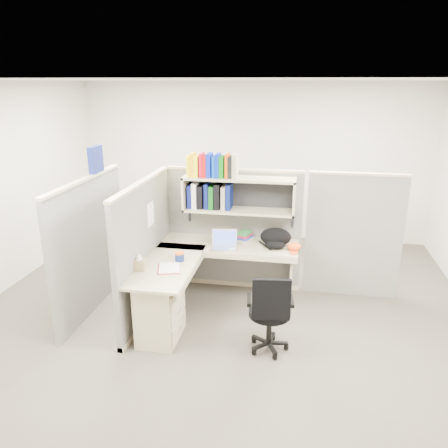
% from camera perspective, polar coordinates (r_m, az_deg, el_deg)
% --- Properties ---
extents(ground, '(6.00, 6.00, 0.00)m').
position_cam_1_polar(ground, '(5.34, -0.40, -12.07)').
color(ground, '#352F28').
rests_on(ground, ground).
extents(room_shell, '(6.00, 6.00, 6.00)m').
position_cam_1_polar(room_shell, '(4.74, -0.44, 5.12)').
color(room_shell, beige).
rests_on(room_shell, ground).
extents(cubicle, '(3.79, 1.84, 1.95)m').
position_cam_1_polar(cubicle, '(5.43, -3.36, -0.99)').
color(cubicle, '#5C5C57').
rests_on(cubicle, ground).
extents(desk, '(1.74, 1.75, 0.73)m').
position_cam_1_polar(desk, '(4.97, -5.71, -8.85)').
color(desk, tan).
rests_on(desk, ground).
extents(laptop, '(0.35, 0.35, 0.22)m').
position_cam_1_polar(laptop, '(5.33, 0.02, -2.11)').
color(laptop, '#B5B5B9').
rests_on(laptop, desk).
extents(backpack, '(0.45, 0.39, 0.23)m').
position_cam_1_polar(backpack, '(5.42, 6.73, -1.86)').
color(backpack, black).
rests_on(backpack, desk).
extents(orange_cap, '(0.17, 0.20, 0.09)m').
position_cam_1_polar(orange_cap, '(5.37, 9.14, -2.94)').
color(orange_cap, '#DD4C13').
rests_on(orange_cap, desk).
extents(snack_canister, '(0.11, 0.11, 0.11)m').
position_cam_1_polar(snack_canister, '(5.02, -5.83, -4.22)').
color(snack_canister, navy).
rests_on(snack_canister, desk).
extents(tissue_box, '(0.14, 0.14, 0.19)m').
position_cam_1_polar(tissue_box, '(4.84, -11.00, -4.83)').
color(tissue_box, '#937C53').
rests_on(tissue_box, desk).
extents(mouse, '(0.10, 0.08, 0.04)m').
position_cam_1_polar(mouse, '(5.30, 1.12, -3.30)').
color(mouse, '#93A4D0').
rests_on(mouse, desk).
extents(paper_cup, '(0.08, 0.08, 0.09)m').
position_cam_1_polar(paper_cup, '(5.70, 1.18, -1.47)').
color(paper_cup, silver).
rests_on(paper_cup, desk).
extents(book_stack, '(0.23, 0.27, 0.11)m').
position_cam_1_polar(book_stack, '(5.65, 2.69, -1.55)').
color(book_stack, gray).
rests_on(book_stack, desk).
extents(loose_paper, '(0.30, 0.35, 0.00)m').
position_cam_1_polar(loose_paper, '(4.87, -7.15, -5.68)').
color(loose_paper, white).
rests_on(loose_paper, desk).
extents(task_chair, '(0.49, 0.45, 0.90)m').
position_cam_1_polar(task_chair, '(4.60, 5.95, -12.95)').
color(task_chair, black).
rests_on(task_chair, ground).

